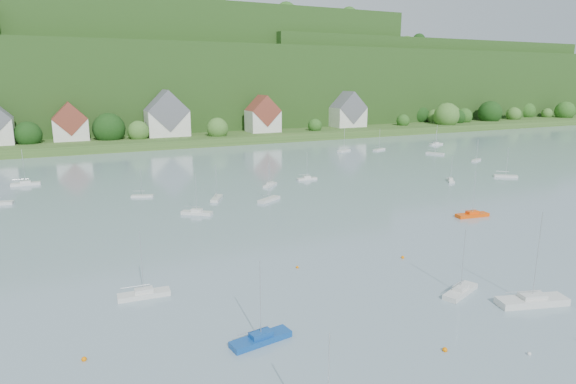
{
  "coord_description": "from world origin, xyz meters",
  "views": [
    {
      "loc": [
        -34.18,
        -6.34,
        24.98
      ],
      "look_at": [
        4.31,
        75.0,
        4.0
      ],
      "focal_mm": 30.27,
      "sensor_mm": 36.0,
      "label": 1
    }
  ],
  "objects": [
    {
      "name": "far_shore_strip",
      "position": [
        0.0,
        200.0,
        1.5
      ],
      "size": [
        600.0,
        60.0,
        3.0
      ],
      "primitive_type": "cube",
      "color": "#30521F",
      "rests_on": "ground"
    },
    {
      "name": "forested_ridge",
      "position": [
        0.39,
        268.57,
        22.89
      ],
      "size": [
        620.0,
        181.22,
        69.89
      ],
      "color": "#183B12",
      "rests_on": "ground"
    },
    {
      "name": "village_building_1",
      "position": [
        -30.0,
        189.0,
        8.75
      ],
      "size": [
        12.0,
        9.36,
        14.0
      ],
      "color": "beige",
      "rests_on": "far_shore_strip"
    },
    {
      "name": "village_building_2",
      "position": [
        5.0,
        188.0,
        10.27
      ],
      "size": [
        16.0,
        11.44,
        18.0
      ],
      "color": "beige",
      "rests_on": "far_shore_strip"
    },
    {
      "name": "village_building_3",
      "position": [
        45.0,
        186.0,
        9.43
      ],
      "size": [
        13.0,
        10.4,
        15.5
      ],
      "color": "beige",
      "rests_on": "far_shore_strip"
    },
    {
      "name": "village_building_4",
      "position": [
        90.0,
        190.0,
        9.59
      ],
      "size": [
        15.0,
        10.4,
        16.5
      ],
      "color": "beige",
      "rests_on": "far_shore_strip"
    },
    {
      "name": "near_sailboat_1",
      "position": [
        -18.31,
        33.36,
        0.45
      ],
      "size": [
        6.4,
        2.63,
        8.39
      ],
      "rotation": [
        0.0,
        0.0,
        0.15
      ],
      "color": "navy",
      "rests_on": "ground"
    },
    {
      "name": "near_sailboat_3",
      "position": [
        7.33,
        33.29,
        0.44
      ],
      "size": [
        6.19,
        3.7,
        8.08
      ],
      "rotation": [
        0.0,
        0.0,
        0.36
      ],
      "color": "silver",
      "rests_on": "ground"
    },
    {
      "name": "near_sailboat_4",
      "position": [
        12.61,
        27.73,
        0.52
      ],
      "size": [
        8.38,
        4.38,
        10.89
      ],
      "rotation": [
        0.0,
        0.0,
        -0.28
      ],
      "color": "silver",
      "rests_on": "ground"
    },
    {
      "name": "near_sailboat_5",
      "position": [
        33.96,
        57.5,
        0.45
      ],
      "size": [
        6.56,
        2.63,
        8.61
      ],
      "rotation": [
        0.0,
        0.0,
        -0.14
      ],
      "color": "#EE4907",
      "rests_on": "ground"
    },
    {
      "name": "near_sailboat_6",
      "position": [
        -26.93,
        48.56,
        0.44
      ],
      "size": [
        6.07,
        2.06,
        8.06
      ],
      "rotation": [
        0.0,
        0.0,
        -0.07
      ],
      "color": "silver",
      "rests_on": "ground"
    },
    {
      "name": "mooring_buoy_0",
      "position": [
        -3.24,
        24.47,
        0.0
      ],
      "size": [
        0.48,
        0.48,
        0.48
      ],
      "primitive_type": "sphere",
      "color": "orange",
      "rests_on": "ground"
    },
    {
      "name": "mooring_buoy_1",
      "position": [
        3.38,
        20.61,
        0.0
      ],
      "size": [
        0.38,
        0.38,
        0.38
      ],
      "primitive_type": "sphere",
      "color": "silver",
      "rests_on": "ground"
    },
    {
      "name": "mooring_buoy_2",
      "position": [
        8.63,
        45.75,
        0.0
      ],
      "size": [
        0.46,
        0.46,
        0.46
      ],
      "primitive_type": "sphere",
      "color": "orange",
      "rests_on": "ground"
    },
    {
      "name": "mooring_buoy_3",
      "position": [
        -6.65,
        48.9,
        0.0
      ],
      "size": [
        0.38,
        0.38,
        0.38
      ],
      "primitive_type": "sphere",
      "color": "orange",
      "rests_on": "ground"
    },
    {
      "name": "mooring_buoy_5",
      "position": [
        -34.07,
        37.31,
        0.0
      ],
      "size": [
        0.48,
        0.48,
        0.48
      ],
      "primitive_type": "sphere",
      "color": "orange",
      "rests_on": "ground"
    },
    {
      "name": "far_sailboat_cluster",
      "position": [
        12.48,
        111.15,
        0.38
      ],
      "size": [
        195.54,
        67.2,
        8.71
      ],
      "color": "silver",
      "rests_on": "ground"
    }
  ]
}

